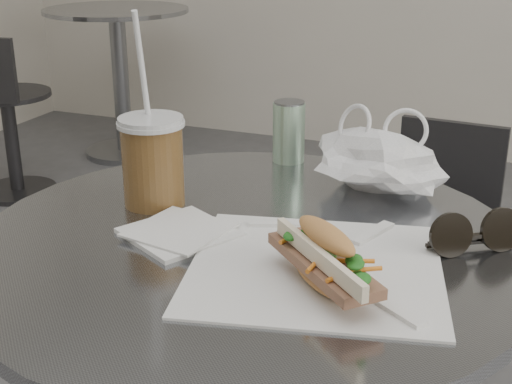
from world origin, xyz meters
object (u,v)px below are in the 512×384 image
at_px(iced_coffee, 153,160).
at_px(drink_can, 289,132).
at_px(bg_chair, 5,125).
at_px(chair_far, 430,268).
at_px(sunglasses, 475,235).
at_px(banh_mi, 324,259).
at_px(bg_table, 120,65).

bearing_deg(iced_coffee, drink_can, 65.78).
xyz_separation_m(bg_chair, iced_coffee, (1.57, -1.44, 0.49)).
distance_m(chair_far, drink_can, 0.78).
distance_m(chair_far, sunglasses, 0.96).
xyz_separation_m(chair_far, banh_mi, (-0.01, -0.99, 0.48)).
xyz_separation_m(bg_chair, banh_mi, (1.88, -1.60, 0.46)).
height_order(chair_far, bg_chair, bg_chair).
distance_m(bg_chair, iced_coffee, 2.18).
height_order(sunglasses, drink_can, drink_can).
distance_m(bg_chair, drink_can, 2.11).
bearing_deg(bg_table, drink_can, -50.48).
xyz_separation_m(bg_table, sunglasses, (1.89, -2.13, 0.30)).
relative_size(bg_table, sunglasses, 6.18).
bearing_deg(iced_coffee, bg_table, 123.60).
relative_size(bg_chair, sunglasses, 5.97).
bearing_deg(chair_far, iced_coffee, 73.87).
height_order(banh_mi, iced_coffee, iced_coffee).
bearing_deg(banh_mi, bg_chair, -176.83).
distance_m(iced_coffee, sunglasses, 0.47).
relative_size(chair_far, drink_can, 6.04).
bearing_deg(sunglasses, bg_table, 96.04).
height_order(iced_coffee, drink_can, iced_coffee).
bearing_deg(drink_can, bg_chair, 145.18).
height_order(bg_chair, sunglasses, sunglasses).
relative_size(bg_table, chair_far, 1.13).
distance_m(chair_far, bg_chair, 1.98).
distance_m(bg_table, chair_far, 2.19).
distance_m(bg_table, sunglasses, 2.86).
xyz_separation_m(bg_table, banh_mi, (1.74, -2.30, 0.31)).
height_order(chair_far, iced_coffee, iced_coffee).
bearing_deg(sunglasses, bg_chair, 109.29).
bearing_deg(drink_can, iced_coffee, -114.22).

